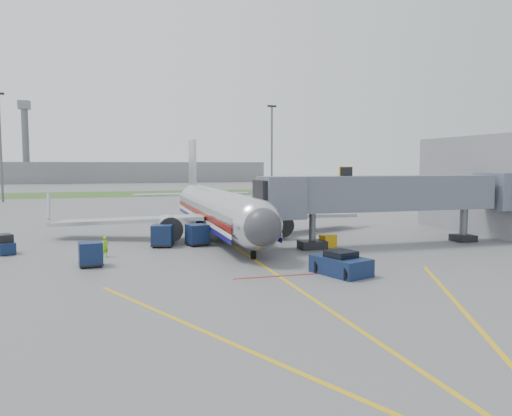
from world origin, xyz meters
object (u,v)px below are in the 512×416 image
object	(u,v)px
airliner	(217,209)
belt_loader	(198,236)
pushback_tug	(341,265)
baggage_tug	(4,245)
ramp_worker	(105,247)

from	to	relation	value
airliner	belt_loader	xyz separation A→B (m)	(-2.49, -3.38, -2.19)
pushback_tug	belt_loader	bearing A→B (deg)	111.50
airliner	baggage_tug	distance (m)	19.34
pushback_tug	baggage_tug	world-z (taller)	baggage_tug
baggage_tug	ramp_worker	xyz separation A→B (m)	(7.73, -3.58, 0.10)
pushback_tug	baggage_tug	bearing A→B (deg)	147.63
pushback_tug	belt_loader	distance (m)	17.71
pushback_tug	ramp_worker	bearing A→B (deg)	144.10
airliner	pushback_tug	bearing A→B (deg)	-78.62
baggage_tug	ramp_worker	distance (m)	8.52
belt_loader	ramp_worker	size ratio (longest dim) A/B	2.44
baggage_tug	belt_loader	distance (m)	16.06
baggage_tug	pushback_tug	bearing A→B (deg)	-32.37
airliner	baggage_tug	bearing A→B (deg)	-162.89
airliner	ramp_worker	size ratio (longest dim) A/B	22.48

